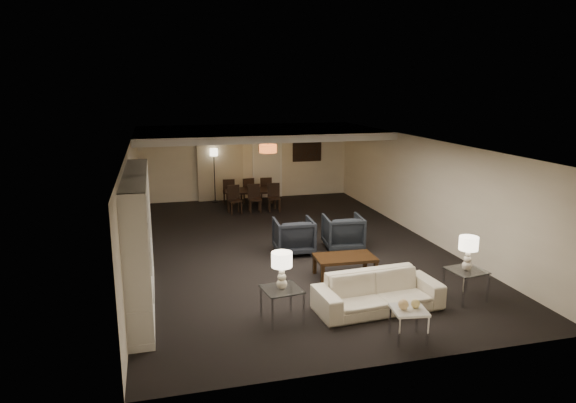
{
  "coord_description": "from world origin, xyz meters",
  "views": [
    {
      "loc": [
        -2.97,
        -11.36,
        3.79
      ],
      "look_at": [
        0.0,
        0.0,
        1.1
      ],
      "focal_mm": 32.0,
      "sensor_mm": 36.0,
      "label": 1
    }
  ],
  "objects_px": {
    "sofa": "(378,292)",
    "television": "(142,235)",
    "chair_nr": "(274,198)",
    "vase_blue": "(138,259)",
    "chair_fl": "(229,191)",
    "floor_lamp": "(214,176)",
    "side_table_left": "(282,305)",
    "floor_speaker": "(148,242)",
    "coffee_table": "(345,266)",
    "vase_amber": "(137,222)",
    "armchair_right": "(343,232)",
    "marble_table": "(408,324)",
    "chair_nm": "(255,199)",
    "chair_fm": "(247,190)",
    "chair_nl": "(235,200)",
    "pendant_light": "(268,149)",
    "table_lamp_right": "(468,253)",
    "chair_fr": "(265,189)",
    "table_lamp_left": "(282,271)",
    "armchair_left": "(294,236)",
    "side_table_right": "(465,284)",
    "dining_table": "(251,199)"
  },
  "relations": [
    {
      "from": "chair_nl",
      "to": "table_lamp_left",
      "type": "bearing_deg",
      "value": -100.29
    },
    {
      "from": "coffee_table",
      "to": "vase_amber",
      "type": "distance_m",
      "value": 4.26
    },
    {
      "from": "floor_speaker",
      "to": "armchair_left",
      "type": "bearing_deg",
      "value": 29.61
    },
    {
      "from": "sofa",
      "to": "television",
      "type": "height_order",
      "value": "television"
    },
    {
      "from": "table_lamp_right",
      "to": "vase_amber",
      "type": "distance_m",
      "value": 5.71
    },
    {
      "from": "marble_table",
      "to": "chair_fr",
      "type": "bearing_deg",
      "value": 90.78
    },
    {
      "from": "chair_fm",
      "to": "chair_fr",
      "type": "relative_size",
      "value": 1.0
    },
    {
      "from": "armchair_left",
      "to": "floor_lamp",
      "type": "relative_size",
      "value": 0.5
    },
    {
      "from": "side_table_left",
      "to": "chair_fr",
      "type": "height_order",
      "value": "chair_fr"
    },
    {
      "from": "marble_table",
      "to": "floor_speaker",
      "type": "xyz_separation_m",
      "value": [
        -3.8,
        4.09,
        0.36
      ]
    },
    {
      "from": "armchair_left",
      "to": "floor_speaker",
      "type": "xyz_separation_m",
      "value": [
        -3.2,
        -0.31,
        0.2
      ]
    },
    {
      "from": "armchair_right",
      "to": "chair_nl",
      "type": "xyz_separation_m",
      "value": [
        -1.93,
        3.98,
        0.02
      ]
    },
    {
      "from": "dining_table",
      "to": "sofa",
      "type": "bearing_deg",
      "value": -78.28
    },
    {
      "from": "sofa",
      "to": "side_table_left",
      "type": "distance_m",
      "value": 1.7
    },
    {
      "from": "armchair_left",
      "to": "pendant_light",
      "type": "bearing_deg",
      "value": -91.02
    },
    {
      "from": "side_table_right",
      "to": "dining_table",
      "type": "bearing_deg",
      "value": 107.05
    },
    {
      "from": "side_table_left",
      "to": "marble_table",
      "type": "relative_size",
      "value": 1.2
    },
    {
      "from": "sofa",
      "to": "chair_nr",
      "type": "height_order",
      "value": "chair_nr"
    },
    {
      "from": "marble_table",
      "to": "dining_table",
      "type": "xyz_separation_m",
      "value": [
        -0.73,
        9.03,
        0.03
      ]
    },
    {
      "from": "chair_nr",
      "to": "chair_fl",
      "type": "relative_size",
      "value": 1.0
    },
    {
      "from": "side_table_left",
      "to": "chair_nr",
      "type": "relative_size",
      "value": 0.71
    },
    {
      "from": "marble_table",
      "to": "chair_fl",
      "type": "bearing_deg",
      "value": 97.83
    },
    {
      "from": "sofa",
      "to": "side_table_right",
      "type": "xyz_separation_m",
      "value": [
        1.7,
        0.0,
        -0.04
      ]
    },
    {
      "from": "side_table_left",
      "to": "television",
      "type": "bearing_deg",
      "value": 137.2
    },
    {
      "from": "chair_nm",
      "to": "chair_fm",
      "type": "relative_size",
      "value": 1.0
    },
    {
      "from": "vase_amber",
      "to": "chair_fl",
      "type": "distance_m",
      "value": 8.38
    },
    {
      "from": "floor_speaker",
      "to": "floor_lamp",
      "type": "height_order",
      "value": "floor_lamp"
    },
    {
      "from": "vase_blue",
      "to": "chair_nl",
      "type": "height_order",
      "value": "vase_blue"
    },
    {
      "from": "armchair_right",
      "to": "floor_speaker",
      "type": "relative_size",
      "value": 0.73
    },
    {
      "from": "sofa",
      "to": "chair_nl",
      "type": "height_order",
      "value": "chair_nl"
    },
    {
      "from": "vase_blue",
      "to": "dining_table",
      "type": "distance_m",
      "value": 8.27
    },
    {
      "from": "pendant_light",
      "to": "side_table_right",
      "type": "distance_m",
      "value": 7.75
    },
    {
      "from": "vase_blue",
      "to": "chair_nr",
      "type": "bearing_deg",
      "value": 61.4
    },
    {
      "from": "floor_lamp",
      "to": "floor_speaker",
      "type": "bearing_deg",
      "value": -109.08
    },
    {
      "from": "coffee_table",
      "to": "television",
      "type": "height_order",
      "value": "television"
    },
    {
      "from": "coffee_table",
      "to": "side_table_right",
      "type": "xyz_separation_m",
      "value": [
        1.7,
        -1.6,
        0.06
      ]
    },
    {
      "from": "armchair_right",
      "to": "vase_blue",
      "type": "xyz_separation_m",
      "value": [
        -4.51,
        -2.95,
        0.74
      ]
    },
    {
      "from": "sofa",
      "to": "side_table_right",
      "type": "distance_m",
      "value": 1.7
    },
    {
      "from": "armchair_left",
      "to": "side_table_right",
      "type": "relative_size",
      "value": 1.49
    },
    {
      "from": "floor_speaker",
      "to": "vase_amber",
      "type": "bearing_deg",
      "value": -68.6
    },
    {
      "from": "armchair_right",
      "to": "chair_fr",
      "type": "relative_size",
      "value": 1.06
    },
    {
      "from": "coffee_table",
      "to": "television",
      "type": "xyz_separation_m",
      "value": [
        -3.88,
        0.42,
        0.83
      ]
    },
    {
      "from": "chair_fl",
      "to": "floor_lamp",
      "type": "xyz_separation_m",
      "value": [
        -0.39,
        0.42,
        0.46
      ]
    },
    {
      "from": "side_table_left",
      "to": "floor_speaker",
      "type": "bearing_deg",
      "value": 125.09
    },
    {
      "from": "television",
      "to": "chair_nr",
      "type": "bearing_deg",
      "value": -35.5
    },
    {
      "from": "armchair_right",
      "to": "marble_table",
      "type": "xyz_separation_m",
      "value": [
        -0.6,
        -4.4,
        -0.16
      ]
    },
    {
      "from": "chair_nl",
      "to": "chair_fl",
      "type": "distance_m",
      "value": 1.3
    },
    {
      "from": "pendant_light",
      "to": "vase_blue",
      "type": "height_order",
      "value": "pendant_light"
    },
    {
      "from": "armchair_right",
      "to": "table_lamp_right",
      "type": "bearing_deg",
      "value": 114.51
    },
    {
      "from": "chair_fl",
      "to": "chair_nl",
      "type": "bearing_deg",
      "value": 95.41
    }
  ]
}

